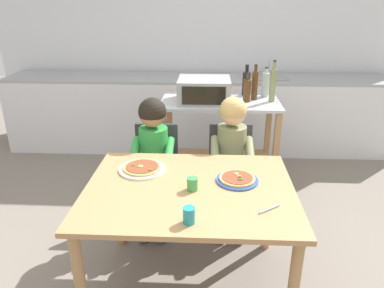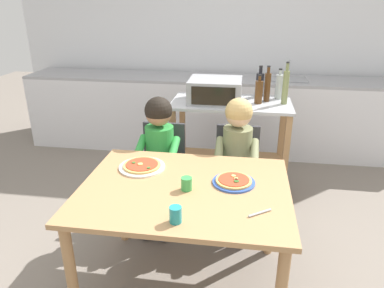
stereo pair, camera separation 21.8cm
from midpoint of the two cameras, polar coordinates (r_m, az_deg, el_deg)
name	(u,v)px [view 2 (the right image)]	position (r m, az deg, el deg)	size (l,w,h in m)	color
ground_plane	(205,200)	(3.43, 3.82, -8.76)	(10.84, 10.84, 0.00)	slate
back_wall_tiled	(222,32)	(4.64, 6.18, 17.03)	(5.09, 0.14, 2.70)	silver
kitchen_counter	(217,114)	(4.42, 5.44, 4.75)	(4.58, 0.60, 1.08)	silver
kitchen_island_cart	(230,133)	(3.35, 7.86, 1.61)	(1.05, 0.56, 0.90)	#B7BABF
toaster_oven	(215,90)	(3.21, 5.63, 8.35)	(0.45, 0.40, 0.20)	#999BA0
bottle_dark_olive_oil	(267,86)	(3.29, 13.65, 8.78)	(0.05, 0.05, 0.31)	#4C2D14
bottle_brown_beer	(260,84)	(3.44, 12.42, 9.14)	(0.07, 0.07, 0.28)	black
bottle_clear_vinegar	(279,86)	(3.41, 15.35, 8.73)	(0.07, 0.07, 0.27)	#ADB7B2
bottle_tall_green_wine	(286,86)	(3.25, 16.38, 8.64)	(0.05, 0.05, 0.36)	olive
bottle_slim_sauce	(259,92)	(3.22, 12.38, 7.99)	(0.07, 0.07, 0.25)	#4C2D14
dining_table	(184,201)	(2.18, 1.71, -9.06)	(1.22, 0.95, 0.73)	#AD7F51
dining_chair_left	(162,166)	(2.96, -2.58, -3.53)	(0.36, 0.36, 0.81)	#333338
dining_chair_right	(236,170)	(2.93, 9.07, -4.05)	(0.36, 0.36, 0.81)	#333338
child_in_green_shirt	(158,147)	(2.77, -3.11, -0.49)	(0.32, 0.42, 1.06)	#424C6B
child_in_olive_shirt	(237,150)	(2.74, 9.34, -1.05)	(0.32, 0.42, 1.06)	#424C6B
pizza_plate_white	(142,166)	(2.36, -5.25, -3.53)	(0.30, 0.30, 0.03)	white
pizza_plate_blue_rimmed	(234,181)	(2.20, 9.43, -5.87)	(0.25, 0.25, 0.03)	#3356B7
drinking_cup_green	(187,184)	(2.09, 2.15, -6.33)	(0.06, 0.06, 0.08)	green
drinking_cup_teal	(176,215)	(1.81, 0.91, -11.13)	(0.06, 0.06, 0.09)	teal
serving_spoon	(260,213)	(1.94, 13.86, -10.54)	(0.01, 0.01, 0.14)	#B7BABF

